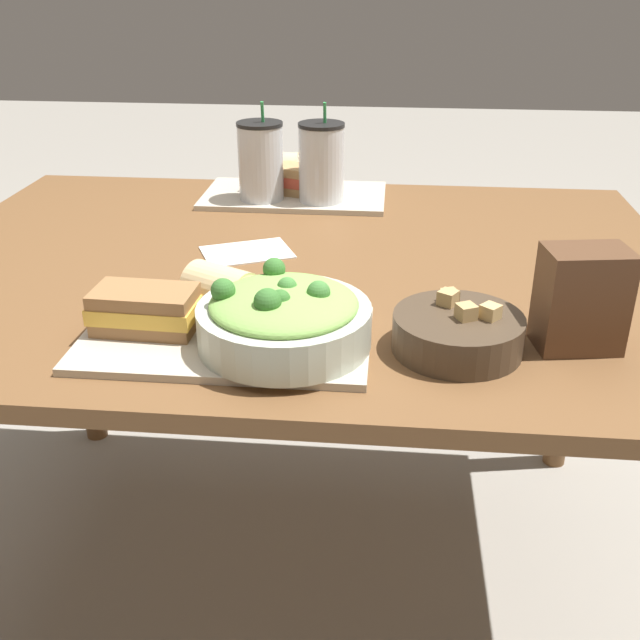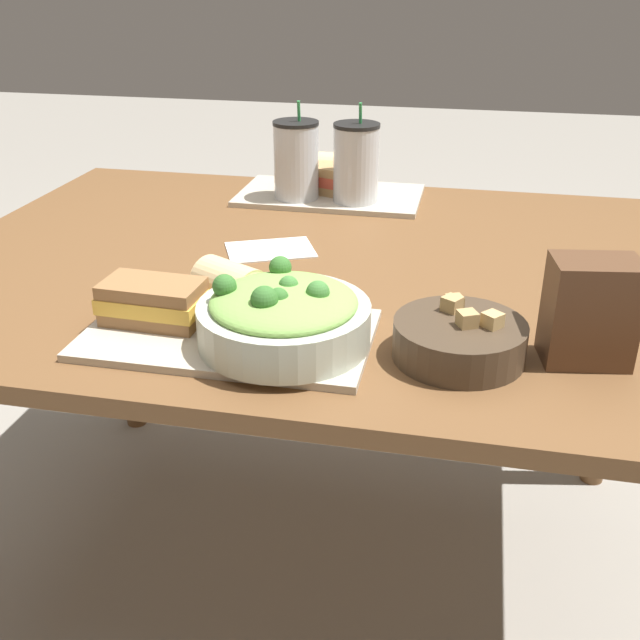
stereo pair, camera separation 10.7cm
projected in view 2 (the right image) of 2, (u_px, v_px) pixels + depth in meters
name	position (u px, v px, depth m)	size (l,w,h in m)	color
ground_plane	(316.00, 567.00, 1.75)	(12.00, 12.00, 0.00)	gray
dining_table	(315.00, 301.00, 1.45)	(1.45, 1.08, 0.77)	brown
tray_near	(229.00, 335.00, 1.12)	(0.43, 0.24, 0.01)	#BCB29E
tray_far	(330.00, 195.00, 1.77)	(0.43, 0.24, 0.01)	#BCB29E
salad_bowl	(284.00, 315.00, 1.06)	(0.25, 0.25, 0.10)	beige
soup_bowl	(459.00, 338.00, 1.05)	(0.19, 0.19, 0.08)	#473828
sandwich_near	(153.00, 302.00, 1.13)	(0.16, 0.09, 0.06)	olive
baguette_near	(230.00, 286.00, 1.17)	(0.13, 0.12, 0.08)	#DBBC84
sandwich_far	(318.00, 177.00, 1.77)	(0.17, 0.13, 0.06)	tan
baguette_far	(319.00, 168.00, 1.83)	(0.09, 0.08, 0.08)	#DBBC84
drink_cup_dark	(296.00, 162.00, 1.70)	(0.10, 0.10, 0.22)	silver
drink_cup_red	(356.00, 165.00, 1.67)	(0.10, 0.10, 0.22)	silver
chip_bag	(590.00, 312.00, 1.03)	(0.13, 0.10, 0.15)	brown
napkin_folded	(270.00, 250.00, 1.45)	(0.20, 0.17, 0.00)	white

